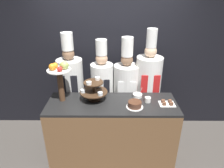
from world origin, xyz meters
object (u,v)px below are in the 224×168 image
(tiered_stand, at_px, (94,89))
(chef_center_right, at_px, (126,88))
(fruit_pedestal, at_px, (60,75))
(cake_round, at_px, (135,104))
(cake_square_tray, at_px, (167,103))
(chef_right, at_px, (148,84))
(serving_bowl_far, at_px, (138,95))
(cup_white, at_px, (148,100))
(chef_left, at_px, (71,84))
(chef_center_left, at_px, (102,87))

(tiered_stand, xyz_separation_m, chef_center_right, (0.49, 0.45, -0.19))
(fruit_pedestal, bearing_deg, cake_round, -10.60)
(cake_square_tray, relative_size, chef_right, 0.11)
(serving_bowl_far, bearing_deg, fruit_pedestal, -174.75)
(cup_white, relative_size, chef_right, 0.05)
(fruit_pedestal, relative_size, chef_center_right, 0.33)
(serving_bowl_far, bearing_deg, cake_square_tray, -28.58)
(fruit_pedestal, xyz_separation_m, cake_square_tray, (1.49, -0.11, -0.38))
(tiered_stand, height_order, chef_left, chef_left)
(cake_round, height_order, cake_square_tray, cake_round)
(cake_square_tray, distance_m, chef_center_right, 0.79)
(serving_bowl_far, relative_size, chef_center_left, 0.09)
(fruit_pedestal, relative_size, chef_right, 0.31)
(chef_left, bearing_deg, cake_round, -33.41)
(cake_round, xyz_separation_m, chef_left, (-0.99, 0.66, -0.01))
(cup_white, bearing_deg, cake_round, -144.09)
(chef_center_right, relative_size, chef_right, 0.93)
(cake_square_tray, distance_m, chef_center_left, 1.10)
(cake_square_tray, height_order, chef_center_left, chef_center_left)
(cup_white, relative_size, chef_left, 0.05)
(fruit_pedestal, distance_m, serving_bowl_far, 1.17)
(cake_round, relative_size, chef_right, 0.12)
(tiered_stand, xyz_separation_m, chef_right, (0.86, 0.45, -0.12))
(chef_left, relative_size, chef_center_right, 1.04)
(cake_round, xyz_separation_m, cup_white, (0.20, 0.15, -0.01))
(tiered_stand, bearing_deg, chef_right, 27.77)
(fruit_pedestal, distance_m, chef_center_left, 0.83)
(fruit_pedestal, relative_size, cup_white, 6.74)
(chef_center_left, bearing_deg, chef_right, -0.01)
(fruit_pedestal, bearing_deg, cake_square_tray, -4.31)
(cake_square_tray, bearing_deg, fruit_pedestal, 175.69)
(tiered_stand, relative_size, fruit_pedestal, 0.67)
(chef_center_left, bearing_deg, cake_round, -53.95)
(chef_center_left, bearing_deg, chef_center_right, -0.01)
(tiered_stand, height_order, cake_square_tray, tiered_stand)
(tiered_stand, bearing_deg, cake_round, -19.58)
(chef_center_right, bearing_deg, cake_square_tray, -46.68)
(chef_left, distance_m, chef_center_left, 0.52)
(cake_square_tray, height_order, chef_center_right, chef_center_right)
(cake_square_tray, xyz_separation_m, serving_bowl_far, (-0.39, 0.21, 0.01))
(chef_left, bearing_deg, chef_center_left, -0.00)
(cake_round, height_order, chef_right, chef_right)
(tiered_stand, distance_m, chef_center_left, 0.49)
(fruit_pedestal, height_order, chef_center_right, chef_center_right)
(serving_bowl_far, bearing_deg, cup_white, -49.09)
(cup_white, relative_size, chef_center_right, 0.05)
(fruit_pedestal, distance_m, chef_left, 0.59)
(cake_square_tray, relative_size, chef_center_right, 0.12)
(chef_right, bearing_deg, chef_left, 179.99)
(fruit_pedestal, distance_m, chef_center_right, 1.14)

